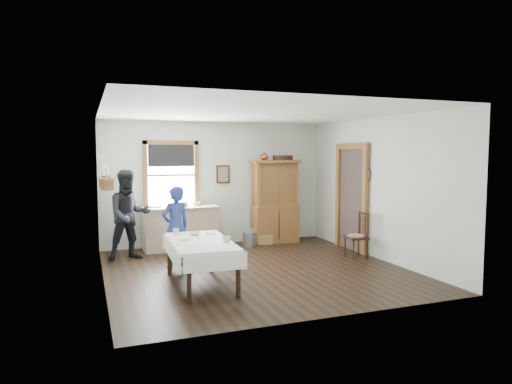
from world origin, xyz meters
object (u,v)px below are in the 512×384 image
Objects in this scene: china_hutch at (275,201)px; woman_blue at (176,230)px; work_counter at (181,228)px; spindle_chair at (356,235)px; wicker_basket at (264,239)px; figure_dark at (129,218)px; pail at (249,239)px; dining_table at (201,263)px.

china_hutch is 2.99m from woman_blue.
china_hutch is (2.17, 0.04, 0.48)m from work_counter.
work_counter is at bearing 150.78° from spindle_chair.
spindle_chair is 2.25m from wicker_basket.
work_counter is 1.00× the size of figure_dark.
work_counter is 1.49m from pail.
pail is at bearing 135.68° from spindle_chair.
woman_blue reaches higher than spindle_chair.
woman_blue is (-3.39, 0.50, 0.22)m from spindle_chair.
figure_dark reaches higher than pail.
dining_table is 1.31m from woman_blue.
wicker_basket is (1.85, -0.09, -0.35)m from work_counter.
spindle_chair is at bearing -27.60° from figure_dark.
dining_table is at bearing 77.61° from woman_blue.
figure_dark is at bearing -71.12° from woman_blue.
pail is 0.23× the size of woman_blue.
pail is (-1.56, 1.77, -0.29)m from spindle_chair.
dining_table is at bearing -77.09° from figure_dark.
figure_dark reaches higher than wicker_basket.
work_counter reaches higher than dining_table.
china_hutch is 1.09m from pail.
work_counter is 5.04× the size of pail.
spindle_chair is 0.56× the size of figure_dark.
wicker_basket is at bearing -166.93° from woman_blue.
china_hutch reaches higher than woman_blue.
pail reaches higher than wicker_basket.
china_hutch reaches higher than spindle_chair.
dining_table is 2.38m from figure_dark.
china_hutch is at bearing 116.75° from spindle_chair.
wicker_basket is at bearing 0.80° from figure_dark.
woman_blue is at bearing -106.15° from work_counter.
spindle_chair is 2.83× the size of pail.
woman_blue reaches higher than dining_table.
figure_dark is (-4.10, 1.41, 0.35)m from spindle_chair.
dining_table is at bearing -123.71° from pail.
figure_dark is (-0.85, 2.17, 0.44)m from dining_table.
work_counter reaches higher than wicker_basket.
china_hutch is at bearing 2.16° from figure_dark.
figure_dark is at bearing -172.00° from pail.
wicker_basket is at bearing 125.65° from spindle_chair.
wicker_basket is (0.40, 0.13, -0.06)m from pail.
woman_blue is at bearing 96.58° from dining_table.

